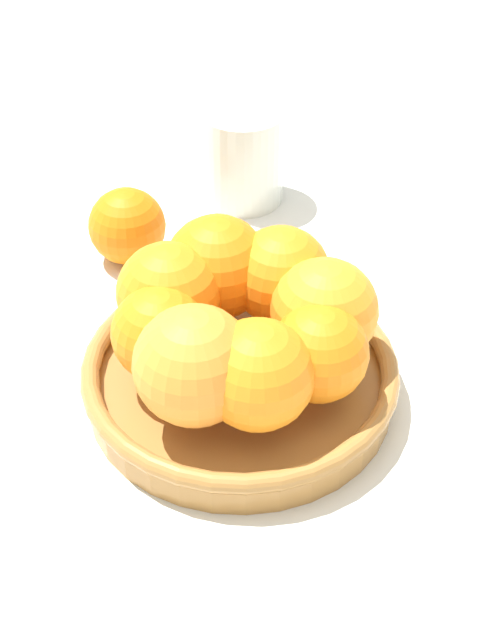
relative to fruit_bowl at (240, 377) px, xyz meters
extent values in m
plane|color=silver|center=(0.00, 0.00, -0.02)|extent=(4.00, 4.00, 0.00)
cylinder|color=#A57238|center=(0.00, 0.00, -0.01)|extent=(0.22, 0.22, 0.02)
torus|color=#A57238|center=(0.00, 0.00, 0.01)|extent=(0.23, 0.23, 0.01)
sphere|color=orange|center=(0.05, -0.02, 0.05)|extent=(0.07, 0.07, 0.07)
sphere|color=orange|center=(0.05, 0.02, 0.06)|extent=(0.08, 0.08, 0.08)
sphere|color=orange|center=(0.02, 0.05, 0.05)|extent=(0.07, 0.07, 0.07)
sphere|color=orange|center=(-0.02, 0.06, 0.05)|extent=(0.07, 0.07, 0.07)
sphere|color=orange|center=(-0.05, 0.03, 0.05)|extent=(0.08, 0.08, 0.08)
sphere|color=orange|center=(-0.05, -0.02, 0.05)|extent=(0.07, 0.07, 0.07)
sphere|color=orange|center=(-0.02, -0.06, 0.06)|extent=(0.08, 0.08, 0.08)
sphere|color=orange|center=(0.02, -0.05, 0.05)|extent=(0.08, 0.08, 0.08)
sphere|color=orange|center=(-0.02, -0.20, 0.02)|extent=(0.07, 0.07, 0.07)
cylinder|color=silver|center=(-0.16, -0.22, 0.03)|extent=(0.08, 0.08, 0.09)
camera|label=1|loc=(0.28, 0.38, 0.45)|focal=50.00mm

